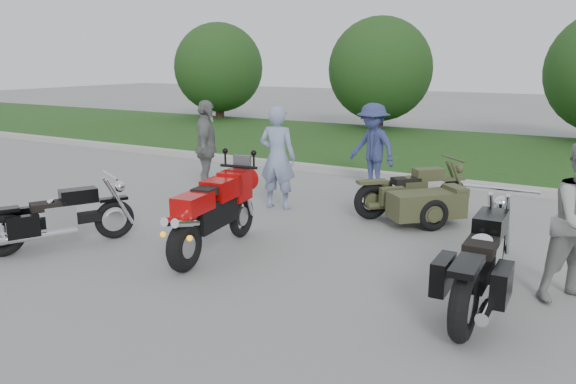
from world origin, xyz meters
The scene contains 12 objects.
ground centered at (0.00, 0.00, 0.00)m, with size 80.00×80.00×0.00m, color gray.
curb centered at (0.00, 6.00, 0.07)m, with size 60.00×0.30×0.15m, color #A9A69F.
grass_strip centered at (0.00, 10.15, 0.07)m, with size 60.00×8.00×0.14m, color #2C571E.
tree_far_left centered at (-10.00, 13.50, 2.19)m, with size 3.60×3.60×4.00m.
tree_mid_left centered at (-3.00, 13.50, 2.19)m, with size 3.60×3.60×4.00m.
sportbike_red centered at (-0.21, 0.30, 0.60)m, with size 0.53×2.14×1.02m.
cruiser_left centered at (-2.25, -0.63, 0.41)m, with size 1.09×1.89×0.80m.
cruiser_right centered at (3.24, 0.30, 0.48)m, with size 0.42×2.44×0.94m.
cruiser_sidecar centered at (1.71, 3.12, 0.37)m, with size 1.75×1.85×0.79m.
person_stripe centered at (-0.69, 2.75, 0.90)m, with size 0.65×0.43×1.79m, color #8895B9.
person_denim centered at (0.19, 4.91, 0.86)m, with size 1.11×0.64×1.72m, color navy.
person_back centered at (-2.39, 2.94, 0.91)m, with size 1.06×0.44×1.81m, color gray.
Camera 1 is at (4.24, -5.41, 2.56)m, focal length 35.00 mm.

